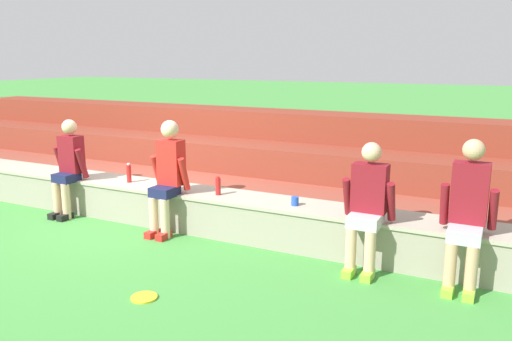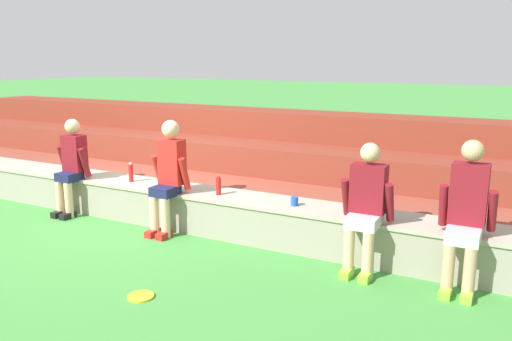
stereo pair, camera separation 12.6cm
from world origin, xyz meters
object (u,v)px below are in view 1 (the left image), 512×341
object	(u,v)px
water_bottle_near_left	(129,173)
person_center	(367,204)
person_far_left	(68,166)
person_left_of_center	(168,174)
water_bottle_mid_left	(218,186)
plastic_cup_right_end	(295,201)
person_right_of_center	(467,211)
frisbee	(144,297)

from	to	relation	value
water_bottle_near_left	person_center	bearing A→B (deg)	-5.32
person_far_left	person_left_of_center	bearing A→B (deg)	0.57
water_bottle_mid_left	plastic_cup_right_end	bearing A→B (deg)	-0.21
person_far_left	person_right_of_center	world-z (taller)	person_right_of_center
person_right_of_center	water_bottle_mid_left	world-z (taller)	person_right_of_center
person_center	person_right_of_center	distance (m)	0.94
person_left_of_center	person_center	xyz separation A→B (m)	(2.49, -0.04, -0.05)
person_far_left	person_right_of_center	distance (m)	5.07
person_center	water_bottle_mid_left	distance (m)	1.94
person_right_of_center	person_far_left	bearing A→B (deg)	-179.72
person_far_left	water_bottle_mid_left	size ratio (longest dim) A/B	5.74
person_left_of_center	water_bottle_near_left	bearing A→B (deg)	162.34
person_center	frisbee	distance (m)	2.34
water_bottle_mid_left	plastic_cup_right_end	distance (m)	1.02
person_left_of_center	plastic_cup_right_end	xyz separation A→B (m)	(1.59, 0.24, -0.20)
person_center	water_bottle_mid_left	world-z (taller)	person_center
plastic_cup_right_end	frisbee	distance (m)	2.04
plastic_cup_right_end	frisbee	size ratio (longest dim) A/B	0.42
frisbee	person_center	bearing A→B (deg)	43.79
person_left_of_center	water_bottle_mid_left	size ratio (longest dim) A/B	6.07
person_left_of_center	water_bottle_mid_left	world-z (taller)	person_left_of_center
plastic_cup_right_end	person_left_of_center	bearing A→B (deg)	-171.38
person_center	frisbee	world-z (taller)	person_center
person_left_of_center	water_bottle_near_left	xyz separation A→B (m)	(-0.84, 0.27, -0.13)
water_bottle_mid_left	frisbee	xyz separation A→B (m)	(0.30, -1.84, -0.59)
person_far_left	frisbee	distance (m)	3.05
person_center	frisbee	bearing A→B (deg)	-136.21
person_center	person_right_of_center	world-z (taller)	person_right_of_center
person_far_left	person_left_of_center	distance (m)	1.65
frisbee	plastic_cup_right_end	bearing A→B (deg)	68.61
person_right_of_center	water_bottle_near_left	xyz separation A→B (m)	(-4.26, 0.26, -0.12)
person_center	frisbee	xyz separation A→B (m)	(-1.62, -1.55, -0.69)
person_left_of_center	person_center	bearing A→B (deg)	-0.98
person_far_left	water_bottle_mid_left	bearing A→B (deg)	6.71
person_right_of_center	frisbee	size ratio (longest dim) A/B	5.85
water_bottle_near_left	plastic_cup_right_end	xyz separation A→B (m)	(2.43, -0.03, -0.07)
person_far_left	person_right_of_center	xyz separation A→B (m)	(5.07, 0.02, 0.04)
person_left_of_center	plastic_cup_right_end	world-z (taller)	person_left_of_center
person_right_of_center	plastic_cup_right_end	distance (m)	1.86
water_bottle_mid_left	person_left_of_center	bearing A→B (deg)	-156.79
plastic_cup_right_end	frisbee	world-z (taller)	plastic_cup_right_end
person_left_of_center	person_center	size ratio (longest dim) A/B	1.06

